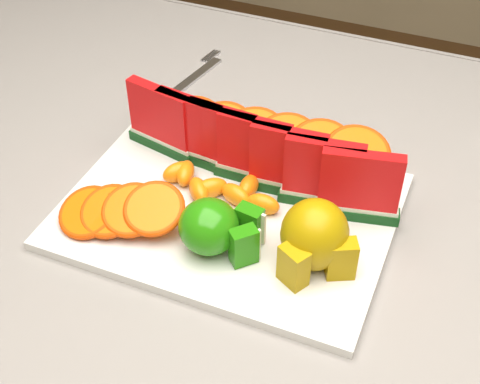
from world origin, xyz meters
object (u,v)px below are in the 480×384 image
apple_cluster (215,228)px  fork (190,80)px  pear_cluster (315,238)px  platter (229,210)px

apple_cluster → fork: size_ratio=0.55×
pear_cluster → fork: bearing=134.8°
apple_cluster → fork: 0.38m
fork → platter: bearing=-55.2°
apple_cluster → platter: bearing=100.6°
platter → fork: (-0.18, 0.26, -0.00)m
apple_cluster → pear_cluster: size_ratio=1.07×
apple_cluster → fork: apple_cluster is taller
pear_cluster → platter: bearing=159.2°
platter → apple_cluster: apple_cluster is taller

